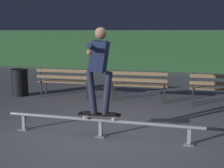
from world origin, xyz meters
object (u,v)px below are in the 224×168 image
(park_bench_leftmost, at_px, (65,79))
(trash_can, at_px, (20,82))
(skateboarder, at_px, (99,63))
(grind_rail, at_px, (101,123))
(park_bench_left_center, at_px, (138,83))
(park_bench_right_center, at_px, (222,86))
(skateboard, at_px, (99,115))

(park_bench_leftmost, distance_m, trash_can, 1.42)
(skateboarder, bearing_deg, trash_can, 139.42)
(grind_rail, height_order, park_bench_left_center, park_bench_left_center)
(park_bench_leftmost, distance_m, park_bench_right_center, 4.31)
(park_bench_leftmost, height_order, park_bench_left_center, same)
(park_bench_right_center, bearing_deg, grind_rail, -126.00)
(grind_rail, distance_m, skateboarder, 1.09)
(park_bench_leftmost, height_order, park_bench_right_center, same)
(skateboard, height_order, skateboarder, skateboarder)
(grind_rail, bearing_deg, park_bench_left_center, 88.60)
(skateboard, xyz_separation_m, park_bench_right_center, (2.25, 3.07, 0.13))
(grind_rail, xyz_separation_m, park_bench_left_center, (0.08, 3.07, 0.28))
(skateboarder, bearing_deg, park_bench_left_center, 88.28)
(skateboard, height_order, park_bench_left_center, park_bench_left_center)
(grind_rail, xyz_separation_m, park_bench_right_center, (2.23, 3.07, 0.28))
(park_bench_left_center, height_order, trash_can, park_bench_left_center)
(park_bench_leftmost, bearing_deg, grind_rail, -55.88)
(skateboard, relative_size, park_bench_right_center, 0.49)
(grind_rail, distance_m, park_bench_right_center, 3.81)
(park_bench_leftmost, relative_size, park_bench_right_center, 1.00)
(park_bench_left_center, relative_size, trash_can, 2.02)
(skateboard, bearing_deg, park_bench_right_center, 53.76)
(grind_rail, height_order, park_bench_right_center, park_bench_right_center)
(grind_rail, bearing_deg, skateboard, 180.00)
(skateboarder, bearing_deg, park_bench_right_center, 53.79)
(park_bench_left_center, bearing_deg, trash_can, -178.55)
(park_bench_left_center, bearing_deg, skateboarder, -91.72)
(park_bench_left_center, distance_m, park_bench_right_center, 2.16)
(grind_rail, xyz_separation_m, skateboarder, (-0.02, 0.00, 1.09))
(park_bench_right_center, bearing_deg, trash_can, -179.10)
(skateboarder, relative_size, park_bench_left_center, 0.97)
(trash_can, bearing_deg, skateboard, -40.61)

